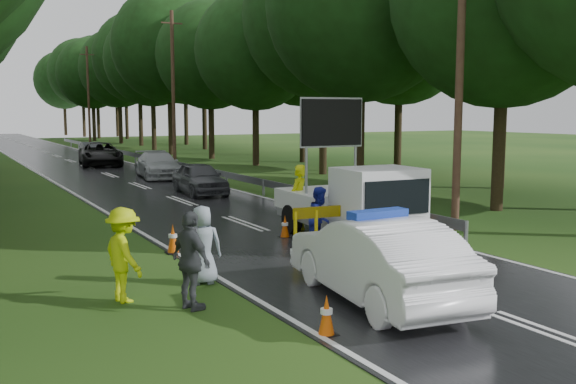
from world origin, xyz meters
TOP-DOWN VIEW (x-y plane):
  - ground at (0.00, 0.00)m, footprint 160.00×160.00m
  - road at (0.00, 30.00)m, footprint 7.00×140.00m
  - guardrail at (3.70, 29.67)m, footprint 0.12×60.06m
  - utility_pole_near at (5.20, 2.00)m, footprint 1.40×0.24m
  - utility_pole_mid at (5.20, 28.00)m, footprint 1.40×0.24m
  - utility_pole_far at (5.20, 54.00)m, footprint 1.40×0.24m
  - police_sedan at (-1.36, -2.85)m, footprint 2.33×5.03m
  - work_truck at (1.43, 1.96)m, footprint 2.44×5.04m
  - barrier at (0.54, 1.00)m, footprint 2.95×0.36m
  - officer at (0.86, 4.03)m, footprint 0.88×0.82m
  - civilian at (0.16, 1.65)m, footprint 1.01×0.95m
  - bystander_left at (-5.56, -0.57)m, footprint 0.88×1.27m
  - bystander_mid at (-4.63, -1.66)m, footprint 0.69×1.14m
  - bystander_right at (-3.80, -0.10)m, footprint 0.90×0.69m
  - queue_car_first at (1.48, 13.78)m, footprint 1.87×4.15m
  - queue_car_second at (1.98, 21.28)m, footprint 2.54×5.08m
  - queue_car_third at (1.03, 30.86)m, footprint 3.26×5.82m
  - queue_car_fourth at (1.77, 36.86)m, footprint 1.52×3.98m
  - cone_near_left at (-3.21, -4.00)m, footprint 0.32×0.32m
  - cone_center at (0.48, 0.61)m, footprint 0.35×0.35m
  - cone_far at (0.06, 3.40)m, footprint 0.31×0.31m
  - cone_left_mid at (-3.40, 3.00)m, footprint 0.36×0.36m
  - cone_right at (3.50, 1.50)m, footprint 0.35×0.35m

SIDE VIEW (x-z plane):
  - ground at x=0.00m, z-range 0.00..0.00m
  - road at x=0.00m, z-range 0.00..0.02m
  - cone_far at x=0.06m, z-range -0.01..0.65m
  - cone_near_left at x=-3.21m, z-range -0.01..0.67m
  - cone_center at x=0.48m, z-range -0.01..0.72m
  - cone_right at x=3.50m, z-range -0.01..0.73m
  - cone_left_mid at x=-3.40m, z-range -0.01..0.74m
  - guardrail at x=3.70m, z-range 0.20..0.90m
  - queue_car_fourth at x=1.77m, z-range 0.00..1.30m
  - queue_car_first at x=1.48m, z-range 0.00..1.38m
  - queue_car_second at x=1.98m, z-range 0.00..1.42m
  - queue_car_third at x=1.03m, z-range 0.00..1.54m
  - police_sedan at x=-1.36m, z-range -0.08..1.68m
  - civilian at x=0.16m, z-range 0.00..1.64m
  - bystander_right at x=-3.80m, z-range 0.00..1.65m
  - bystander_left at x=-5.56m, z-range 0.00..1.80m
  - bystander_mid at x=-4.63m, z-range 0.00..1.82m
  - barrier at x=0.54m, z-range 0.31..1.54m
  - officer at x=0.86m, z-range 0.00..2.02m
  - work_truck at x=1.43m, z-range -0.90..3.03m
  - utility_pole_near at x=5.20m, z-range 0.06..10.06m
  - utility_pole_mid at x=5.20m, z-range 0.06..10.06m
  - utility_pole_far at x=5.20m, z-range 0.06..10.06m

